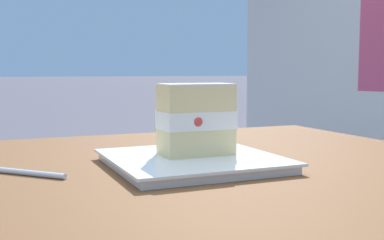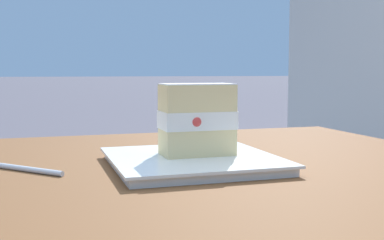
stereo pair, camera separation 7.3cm
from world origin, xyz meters
The scene contains 3 objects.
dessert_plate centered at (-0.20, 0.01, 0.70)m, with size 0.24×0.24×0.02m.
cake_slice centered at (-0.21, 0.00, 0.77)m, with size 0.11×0.07×0.11m.
dessert_fork centered at (0.06, -0.04, 0.70)m, with size 0.13×0.13×0.01m.
Camera 1 is at (0.09, 0.67, 0.84)m, focal length 45.63 mm.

